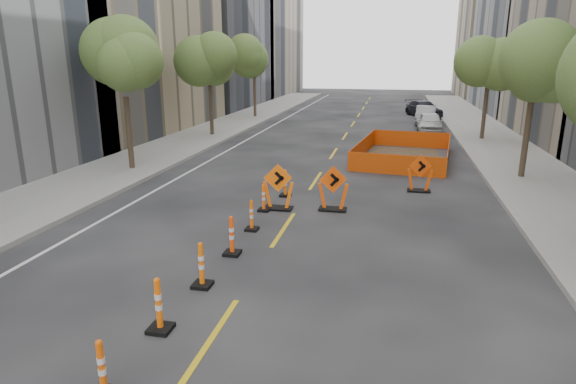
% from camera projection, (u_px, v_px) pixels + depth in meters
% --- Properties ---
extents(ground_plane, '(140.00, 140.00, 0.00)m').
position_uv_depth(ground_plane, '(244.00, 290.00, 10.65)').
color(ground_plane, black).
extents(sidewalk_left, '(4.00, 90.00, 0.15)m').
position_uv_depth(sidewalk_left, '(142.00, 160.00, 23.77)').
color(sidewalk_left, gray).
rests_on(sidewalk_left, ground).
extents(sidewalk_right, '(4.00, 90.00, 0.15)m').
position_uv_depth(sidewalk_right, '(536.00, 179.00, 20.07)').
color(sidewalk_right, gray).
rests_on(sidewalk_right, ground).
extents(bld_left_d, '(12.00, 16.00, 14.00)m').
position_uv_depth(bld_left_d, '(198.00, 36.00, 49.11)').
color(bld_left_d, '#4C4C51').
rests_on(bld_left_d, ground).
extents(bld_left_e, '(12.00, 20.00, 20.00)m').
position_uv_depth(bld_left_e, '(245.00, 17.00, 63.72)').
color(bld_left_e, gray).
rests_on(bld_left_e, ground).
extents(bld_right_e, '(12.00, 14.00, 16.00)m').
position_uv_depth(bld_right_e, '(513.00, 32.00, 60.09)').
color(bld_right_e, tan).
rests_on(bld_right_e, ground).
extents(tree_l_b, '(2.80, 2.80, 5.95)m').
position_uv_depth(tree_l_b, '(123.00, 68.00, 20.56)').
color(tree_l_b, '#382B1E').
rests_on(tree_l_b, ground).
extents(tree_l_c, '(2.80, 2.80, 5.95)m').
position_uv_depth(tree_l_c, '(209.00, 64.00, 29.96)').
color(tree_l_c, '#382B1E').
rests_on(tree_l_c, ground).
extents(tree_l_d, '(2.80, 2.80, 5.95)m').
position_uv_depth(tree_l_d, '(254.00, 63.00, 39.36)').
color(tree_l_d, '#382B1E').
rests_on(tree_l_d, ground).
extents(tree_r_b, '(2.80, 2.80, 5.95)m').
position_uv_depth(tree_r_b, '(535.00, 69.00, 18.98)').
color(tree_r_b, '#382B1E').
rests_on(tree_r_b, ground).
extents(tree_r_c, '(2.80, 2.80, 5.95)m').
position_uv_depth(tree_r_c, '(490.00, 65.00, 28.38)').
color(tree_r_c, '#382B1E').
rests_on(tree_r_c, ground).
extents(channelizer_1, '(0.39, 0.39, 0.98)m').
position_uv_depth(channelizer_1, '(102.00, 369.00, 7.18)').
color(channelizer_1, '#D84F09').
rests_on(channelizer_1, ground).
extents(channelizer_2, '(0.43, 0.43, 1.09)m').
position_uv_depth(channelizer_2, '(159.00, 305.00, 8.93)').
color(channelizer_2, '#E65A09').
rests_on(channelizer_2, ground).
extents(channelizer_3, '(0.42, 0.42, 1.06)m').
position_uv_depth(channelizer_3, '(201.00, 265.00, 10.67)').
color(channelizer_3, '#DF5E09').
rests_on(channelizer_3, ground).
extents(channelizer_4, '(0.42, 0.42, 1.06)m').
position_uv_depth(channelizer_4, '(232.00, 236.00, 12.42)').
color(channelizer_4, '#EC4109').
rests_on(channelizer_4, ground).
extents(channelizer_5, '(0.37, 0.37, 0.95)m').
position_uv_depth(channelizer_5, '(252.00, 215.00, 14.20)').
color(channelizer_5, '#E75709').
rests_on(channelizer_5, ground).
extents(channelizer_6, '(0.37, 0.37, 0.93)m').
position_uv_depth(channelizer_6, '(264.00, 198.00, 15.99)').
color(channelizer_6, '#FF560A').
rests_on(channelizer_6, ground).
extents(channelizer_7, '(0.40, 0.40, 1.02)m').
position_uv_depth(channelizer_7, '(285.00, 183.00, 17.67)').
color(channelizer_7, '#DE5C09').
rests_on(channelizer_7, ground).
extents(chevron_sign_left, '(1.17, 0.87, 1.57)m').
position_uv_depth(chevron_sign_left, '(278.00, 187.00, 16.09)').
color(chevron_sign_left, '#FF630A').
rests_on(chevron_sign_left, ground).
extents(chevron_sign_center, '(1.18, 0.96, 1.54)m').
position_uv_depth(chevron_sign_center, '(333.00, 188.00, 15.98)').
color(chevron_sign_center, '#EE4D0A').
rests_on(chevron_sign_center, ground).
extents(chevron_sign_right, '(1.08, 0.82, 1.44)m').
position_uv_depth(chevron_sign_right, '(420.00, 173.00, 18.24)').
color(chevron_sign_right, '#DE4409').
rests_on(chevron_sign_right, ground).
extents(safety_fence, '(5.00, 7.59, 0.89)m').
position_uv_depth(safety_fence, '(404.00, 150.00, 24.20)').
color(safety_fence, '#EA410C').
rests_on(safety_fence, ground).
extents(parked_car_near, '(1.63, 4.05, 1.38)m').
position_uv_depth(parked_car_near, '(430.00, 123.00, 32.39)').
color(parked_car_near, '#B9BABC').
rests_on(parked_car_near, ground).
extents(parked_car_mid, '(1.73, 4.19, 1.35)m').
position_uv_depth(parked_car_mid, '(426.00, 115.00, 36.79)').
color(parked_car_mid, gray).
rests_on(parked_car_mid, ground).
extents(parked_car_far, '(3.46, 4.95, 1.33)m').
position_uv_depth(parked_car_far, '(424.00, 109.00, 41.45)').
color(parked_car_far, black).
rests_on(parked_car_far, ground).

